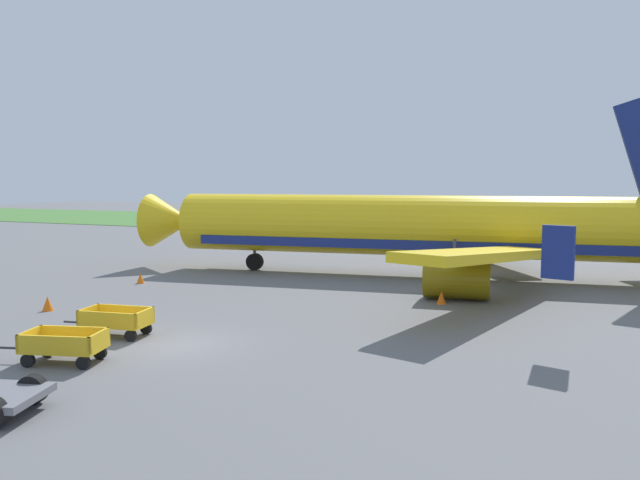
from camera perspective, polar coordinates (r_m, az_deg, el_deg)
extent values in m
plane|color=slate|center=(23.39, -12.93, -9.37)|extent=(220.00, 220.00, 0.00)
cube|color=#477A38|center=(77.71, 13.02, 1.11)|extent=(220.00, 28.00, 0.06)
cylinder|color=yellow|center=(38.26, 8.74, 1.31)|extent=(30.23, 7.59, 3.70)
cube|color=navy|center=(38.34, 8.72, -0.20)|extent=(27.23, 7.02, 0.56)
cone|color=yellow|center=(43.38, -13.46, 1.73)|extent=(3.65, 4.01, 3.63)
cube|color=yellow|center=(29.75, 14.74, -1.33)|extent=(5.77, 13.24, 1.35)
cube|color=navy|center=(23.30, 21.05, -1.07)|extent=(1.12, 0.47, 1.90)
cylinder|color=#856D0E|center=(31.52, 12.47, -3.37)|extent=(3.45, 2.50, 2.10)
cube|color=yellow|center=(46.37, 15.02, 1.11)|extent=(8.67, 12.59, 1.35)
cube|color=navy|center=(52.85, 17.96, 2.60)|extent=(1.06, 0.72, 1.90)
cylinder|color=#856D0E|center=(44.97, 13.39, -0.71)|extent=(3.45, 2.50, 2.10)
cylinder|color=#4C4C51|center=(40.97, -6.04, -0.58)|extent=(0.20, 0.20, 2.04)
cylinder|color=black|center=(41.09, -6.02, -2.00)|extent=(1.15, 0.59, 1.10)
cylinder|color=#4C4C51|center=(36.02, 12.25, -1.54)|extent=(0.20, 0.20, 2.04)
cylinder|color=black|center=(36.16, 12.21, -3.15)|extent=(1.15, 0.59, 1.10)
cylinder|color=#4C4C51|center=(40.38, 12.60, -0.78)|extent=(0.20, 0.20, 2.04)
cylinder|color=black|center=(40.51, 12.57, -2.22)|extent=(1.15, 0.59, 1.10)
cube|color=gold|center=(22.16, -22.44, -9.22)|extent=(2.79, 2.03, 0.08)
cube|color=gold|center=(21.54, -23.33, -8.82)|extent=(2.43, 0.78, 0.55)
cube|color=gold|center=(22.64, -21.65, -8.06)|extent=(2.43, 0.78, 0.55)
cube|color=gold|center=(22.69, -25.13, -8.17)|extent=(0.48, 1.37, 0.55)
cube|color=gold|center=(21.53, -19.66, -8.69)|extent=(0.48, 1.37, 0.55)
cylinder|color=#2D2D33|center=(23.10, -26.37, -8.89)|extent=(0.98, 0.35, 0.08)
cylinder|color=black|center=(22.24, -25.27, -9.98)|extent=(0.47, 0.27, 0.44)
cylinder|color=black|center=(23.16, -23.77, -9.31)|extent=(0.47, 0.27, 0.44)
cylinder|color=black|center=(21.32, -20.94, -10.48)|extent=(0.47, 0.27, 0.44)
cylinder|color=black|center=(22.27, -19.57, -9.74)|extent=(0.47, 0.27, 0.44)
cube|color=gold|center=(25.14, -18.22, -7.33)|extent=(2.69, 1.78, 0.08)
cube|color=gold|center=(24.53, -19.05, -6.92)|extent=(2.48, 0.49, 0.55)
cube|color=gold|center=(25.61, -17.46, -6.35)|extent=(2.48, 0.49, 0.55)
cube|color=gold|center=(25.72, -20.52, -6.40)|extent=(0.32, 1.40, 0.55)
cube|color=gold|center=(24.46, -15.84, -6.86)|extent=(0.32, 1.40, 0.55)
cylinder|color=#2D2D33|center=(26.13, -21.59, -7.05)|extent=(1.00, 0.24, 0.08)
cylinder|color=black|center=(25.25, -20.70, -7.97)|extent=(0.46, 0.23, 0.44)
cylinder|color=black|center=(26.15, -19.30, -7.45)|extent=(0.46, 0.23, 0.44)
cylinder|color=black|center=(24.25, -17.01, -8.40)|extent=(0.46, 0.23, 0.44)
cylinder|color=black|center=(25.19, -15.69, -7.84)|extent=(0.46, 0.23, 0.44)
cylinder|color=black|center=(18.69, -24.93, -12.35)|extent=(0.85, 0.51, 0.80)
cone|color=orange|center=(31.02, -23.75, -5.37)|extent=(0.50, 0.50, 0.66)
cone|color=orange|center=(30.51, 11.10, -5.21)|extent=(0.47, 0.47, 0.62)
cone|color=orange|center=(37.19, -16.19, -3.40)|extent=(0.45, 0.45, 0.59)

